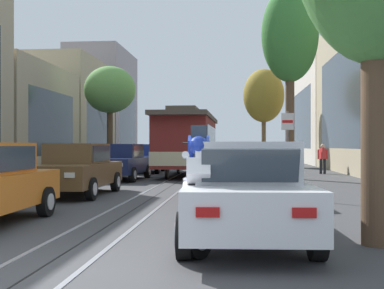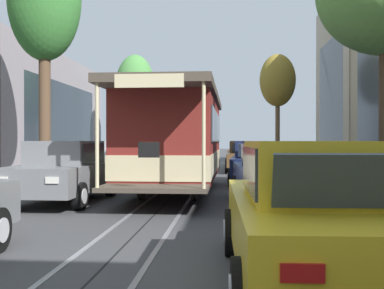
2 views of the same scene
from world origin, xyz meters
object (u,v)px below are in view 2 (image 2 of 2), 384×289
object	(u,v)px
parked_car_grey_fourth_right	(64,171)
street_tree_kerb_right_near	(135,90)
street_sign_post	(124,141)
street_tree_kerb_right_second	(44,2)
pedestrian_on_left_pavement	(304,152)
motorcycle_with_rider	(176,150)
parked_car_orange_near_left	(242,153)
cable_car_trolley	(177,138)
parked_car_white_near_right	(165,153)
parked_car_navy_mid_left	(256,162)
parked_car_yellow_fifth_left	(318,214)
parked_car_silver_mid_right	(123,161)
parked_car_brown_second_left	(245,156)
parked_car_maroon_second_right	(151,155)
street_tree_kerb_left_near	(278,81)
parked_car_blue_fourth_left	(275,173)

from	to	relation	value
parked_car_grey_fourth_right	street_tree_kerb_right_near	size ratio (longest dim) A/B	0.60
parked_car_grey_fourth_right	street_sign_post	size ratio (longest dim) A/B	1.75
street_tree_kerb_right_second	pedestrian_on_left_pavement	bearing A→B (deg)	-128.73
street_tree_kerb_right_second	motorcycle_with_rider	xyz separation A→B (m)	(-2.98, -15.48, -5.49)
parked_car_orange_near_left	cable_car_trolley	distance (m)	15.59
parked_car_white_near_right	parked_car_navy_mid_left	bearing A→B (deg)	111.24
parked_car_navy_mid_left	street_tree_kerb_right_near	distance (m)	15.80
parked_car_yellow_fifth_left	pedestrian_on_left_pavement	world-z (taller)	parked_car_yellow_fifth_left
street_tree_kerb_right_second	parked_car_silver_mid_right	bearing A→B (deg)	-143.77
parked_car_brown_second_left	motorcycle_with_rider	size ratio (longest dim) A/B	2.35
parked_car_brown_second_left	street_tree_kerb_right_second	bearing A→B (deg)	47.31
parked_car_maroon_second_right	pedestrian_on_left_pavement	bearing A→B (deg)	-149.93
parked_car_orange_near_left	parked_car_silver_mid_right	bearing A→B (deg)	67.37
parked_car_yellow_fifth_left	street_tree_kerb_right_near	world-z (taller)	street_tree_kerb_right_near
parked_car_white_near_right	street_tree_kerb_right_near	bearing A→B (deg)	-3.99
parked_car_orange_near_left	street_tree_kerb_right_second	distance (m)	16.49
street_sign_post	parked_car_navy_mid_left	bearing A→B (deg)	133.21
parked_car_silver_mid_right	street_tree_kerb_right_second	world-z (taller)	street_tree_kerb_right_second
street_tree_kerb_left_near	street_tree_kerb_right_second	world-z (taller)	street_tree_kerb_right_second
street_tree_kerb_right_near	parked_car_orange_near_left	bearing A→B (deg)	170.92
parked_car_brown_second_left	street_sign_post	world-z (taller)	street_sign_post
street_tree_kerb_right_second	cable_car_trolley	distance (m)	7.04
parked_car_white_near_right	pedestrian_on_left_pavement	size ratio (longest dim) A/B	2.83
parked_car_orange_near_left	street_tree_kerb_left_near	xyz separation A→B (m)	(-2.41, -1.87, 4.76)
parked_car_brown_second_left	parked_car_silver_mid_right	bearing A→B (deg)	51.52
street_tree_kerb_right_second	motorcycle_with_rider	bearing A→B (deg)	-100.88
parked_car_navy_mid_left	parked_car_brown_second_left	bearing A→B (deg)	-88.38
parked_car_brown_second_left	street_tree_kerb_right_second	size ratio (longest dim) A/B	0.50
pedestrian_on_left_pavement	parked_car_yellow_fifth_left	bearing A→B (deg)	81.17
parked_car_brown_second_left	parked_car_yellow_fifth_left	xyz separation A→B (m)	(-0.09, 18.83, 0.00)
parked_car_brown_second_left	parked_car_grey_fourth_right	distance (m)	13.14
street_tree_kerb_left_near	parked_car_brown_second_left	bearing A→B (deg)	71.97
parked_car_blue_fourth_left	parked_car_maroon_second_right	world-z (taller)	same
parked_car_navy_mid_left	parked_car_white_near_right	xyz separation A→B (m)	(5.17, -13.29, 0.00)
parked_car_brown_second_left	cable_car_trolley	size ratio (longest dim) A/B	0.48
parked_car_yellow_fifth_left	street_tree_kerb_right_second	distance (m)	14.35
street_tree_kerb_left_near	motorcycle_with_rider	xyz separation A→B (m)	(6.79, 0.02, -4.60)
parked_car_yellow_fifth_left	cable_car_trolley	xyz separation A→B (m)	(2.53, -9.19, 0.86)
street_tree_kerb_right_second	pedestrian_on_left_pavement	distance (m)	18.86
parked_car_white_near_right	parked_car_silver_mid_right	bearing A→B (deg)	90.43
street_tree_kerb_right_second	pedestrian_on_left_pavement	world-z (taller)	street_tree_kerb_right_second
street_tree_kerb_right_near	street_tree_kerb_right_second	size ratio (longest dim) A/B	0.83
street_tree_kerb_left_near	parked_car_white_near_right	bearing A→B (deg)	6.73
street_tree_kerb_right_second	cable_car_trolley	size ratio (longest dim) A/B	0.96
parked_car_white_near_right	motorcycle_with_rider	size ratio (longest dim) A/B	2.38
parked_car_yellow_fifth_left	street_tree_kerb_right_near	distance (m)	26.97
parked_car_orange_near_left	parked_car_silver_mid_right	size ratio (longest dim) A/B	1.00
parked_car_white_near_right	parked_car_grey_fourth_right	world-z (taller)	same
parked_car_orange_near_left	parked_car_brown_second_left	distance (m)	5.72
parked_car_navy_mid_left	street_tree_kerb_right_near	size ratio (longest dim) A/B	0.60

